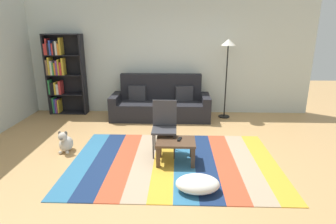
# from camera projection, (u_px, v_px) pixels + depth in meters

# --- Properties ---
(ground_plane) EXTENTS (14.00, 14.00, 0.00)m
(ground_plane) POSITION_uv_depth(u_px,v_px,m) (164.00, 155.00, 4.74)
(ground_plane) COLOR tan
(back_wall) EXTENTS (6.80, 0.10, 2.70)m
(back_wall) POSITION_uv_depth(u_px,v_px,m) (169.00, 57.00, 6.79)
(back_wall) COLOR silver
(back_wall) RESTS_ON ground_plane
(rug) EXTENTS (3.23, 2.27, 0.01)m
(rug) POSITION_uv_depth(u_px,v_px,m) (174.00, 162.00, 4.48)
(rug) COLOR teal
(rug) RESTS_ON ground_plane
(couch) EXTENTS (2.26, 0.80, 1.00)m
(couch) POSITION_uv_depth(u_px,v_px,m) (161.00, 104.00, 6.59)
(couch) COLOR black
(couch) RESTS_ON ground_plane
(bookshelf) EXTENTS (0.90, 0.28, 1.91)m
(bookshelf) POSITION_uv_depth(u_px,v_px,m) (61.00, 74.00, 6.75)
(bookshelf) COLOR black
(bookshelf) RESTS_ON ground_plane
(coffee_table) EXTENTS (0.61, 0.45, 0.36)m
(coffee_table) POSITION_uv_depth(u_px,v_px,m) (176.00, 145.00, 4.39)
(coffee_table) COLOR #513826
(coffee_table) RESTS_ON rug
(pouf) EXTENTS (0.57, 0.42, 0.20)m
(pouf) POSITION_uv_depth(u_px,v_px,m) (198.00, 184.00, 3.65)
(pouf) COLOR white
(pouf) RESTS_ON rug
(dog) EXTENTS (0.22, 0.35, 0.40)m
(dog) POSITION_uv_depth(u_px,v_px,m) (66.00, 143.00, 4.82)
(dog) COLOR beige
(dog) RESTS_ON ground_plane
(standing_lamp) EXTENTS (0.32, 0.32, 1.80)m
(standing_lamp) POSITION_uv_depth(u_px,v_px,m) (228.00, 53.00, 6.28)
(standing_lamp) COLOR black
(standing_lamp) RESTS_ON ground_plane
(tv_remote) EXTENTS (0.08, 0.16, 0.02)m
(tv_remote) POSITION_uv_depth(u_px,v_px,m) (180.00, 139.00, 4.40)
(tv_remote) COLOR black
(tv_remote) RESTS_ON coffee_table
(folding_chair) EXTENTS (0.40, 0.40, 0.90)m
(folding_chair) POSITION_uv_depth(u_px,v_px,m) (164.00, 123.00, 4.67)
(folding_chair) COLOR #38383D
(folding_chair) RESTS_ON ground_plane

